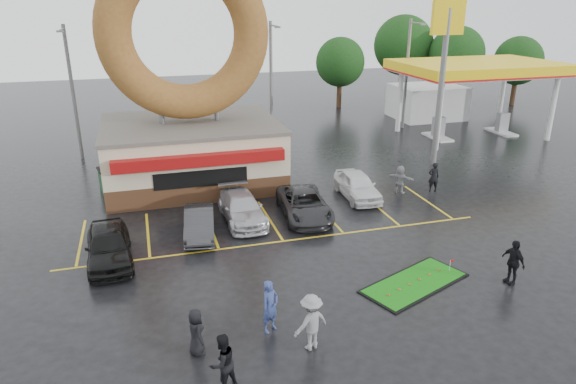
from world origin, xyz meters
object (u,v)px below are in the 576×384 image
object	(u,v)px
car_black	(109,245)
car_silver	(242,208)
streetlight_right	(407,72)
car_white	(357,185)
streetlight_mid	(271,79)
streetlight_left	(72,90)
person_cameraman	(513,262)
donut_shop	(189,109)
shell_sign	(445,52)
car_dgrey	(199,223)
dumpster	(116,179)
car_grey	(304,204)
gas_station	(454,85)
putting_green	(414,283)
person_blue	(270,306)

from	to	relation	value
car_black	car_silver	world-z (taller)	car_black
streetlight_right	car_white	xyz separation A→B (m)	(-10.51, -14.31, -4.05)
streetlight_mid	car_white	world-z (taller)	streetlight_mid
streetlight_left	person_cameraman	world-z (taller)	streetlight_left
donut_shop	streetlight_right	size ratio (longest dim) A/B	1.50
donut_shop	car_white	distance (m)	10.72
streetlight_left	car_white	bearing A→B (deg)	-38.47
shell_sign	person_cameraman	world-z (taller)	shell_sign
streetlight_left	car_white	size ratio (longest dim) A/B	2.10
car_dgrey	dumpster	distance (m)	8.49
car_grey	dumpster	bearing A→B (deg)	149.41
streetlight_mid	car_grey	bearing A→B (deg)	-98.29
shell_sign	car_black	size ratio (longest dim) A/B	2.34
gas_station	shell_sign	size ratio (longest dim) A/B	1.29
car_black	car_silver	xyz separation A→B (m)	(6.26, 2.71, -0.10)
streetlight_left	car_black	xyz separation A→B (m)	(2.39, -16.36, -4.01)
person_cameraman	streetlight_mid	bearing A→B (deg)	-179.29
streetlight_mid	car_silver	xyz separation A→B (m)	(-5.35, -14.65, -4.11)
shell_sign	dumpster	xyz separation A→B (m)	(-20.50, 0.65, -6.73)
car_black	putting_green	distance (m)	12.71
streetlight_mid	car_black	bearing A→B (deg)	-123.78
person_blue	dumpster	xyz separation A→B (m)	(-5.24, 15.68, -0.29)
donut_shop	streetlight_mid	world-z (taller)	donut_shop
person_cameraman	person_blue	bearing A→B (deg)	-95.82
gas_station	streetlight_left	distance (m)	30.04
car_silver	car_grey	distance (m)	3.18
gas_station	car_white	bearing A→B (deg)	-137.41
car_grey	person_cameraman	size ratio (longest dim) A/B	2.67
shell_sign	car_silver	bearing A→B (deg)	-158.23
donut_shop	streetlight_mid	distance (m)	10.59
streetlight_right	person_blue	world-z (taller)	streetlight_right
car_black	car_white	world-z (taller)	car_black
shell_sign	car_grey	world-z (taller)	shell_sign
car_white	dumpster	size ratio (longest dim) A/B	2.38
donut_shop	putting_green	world-z (taller)	donut_shop
streetlight_right	car_black	bearing A→B (deg)	-142.14
streetlight_left	car_dgrey	xyz separation A→B (m)	(6.38, -14.82, -4.14)
donut_shop	streetlight_left	bearing A→B (deg)	135.22
donut_shop	car_black	bearing A→B (deg)	-116.11
streetlight_right	car_grey	distance (m)	21.81
car_silver	dumpster	world-z (taller)	car_silver
shell_sign	streetlight_left	xyz separation A→B (m)	(-23.00, 7.92, -2.60)
car_black	car_silver	size ratio (longest dim) A/B	0.97
car_silver	person_cameraman	world-z (taller)	person_cameraman
streetlight_left	donut_shop	bearing A→B (deg)	-44.78
car_dgrey	car_white	bearing A→B (deg)	22.92
donut_shop	person_blue	size ratio (longest dim) A/B	7.21
person_blue	putting_green	size ratio (longest dim) A/B	0.38
streetlight_mid	putting_green	bearing A→B (deg)	-90.14
streetlight_left	car_white	xyz separation A→B (m)	(15.49, -12.31, -4.05)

